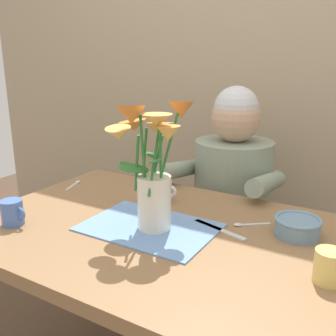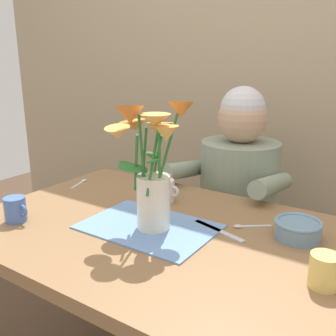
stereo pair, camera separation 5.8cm
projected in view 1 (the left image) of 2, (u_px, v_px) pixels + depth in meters
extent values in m
cube|color=tan|center=(271.00, 57.00, 1.90)|extent=(4.00, 0.10, 2.50)
cube|color=olive|center=(161.00, 234.00, 1.18)|extent=(1.20, 0.80, 0.04)
cylinder|color=olive|center=(103.00, 252.00, 1.82)|extent=(0.06, 0.06, 0.70)
cylinder|color=#4C4C56|center=(228.00, 283.00, 1.84)|extent=(0.30, 0.30, 0.40)
cylinder|color=gray|center=(232.00, 196.00, 1.71)|extent=(0.34, 0.34, 0.50)
sphere|color=tan|center=(236.00, 118.00, 1.62)|extent=(0.21, 0.21, 0.21)
sphere|color=silver|center=(236.00, 108.00, 1.60)|extent=(0.19, 0.19, 0.19)
cylinder|color=gray|center=(180.00, 169.00, 1.65)|extent=(0.07, 0.33, 0.12)
cylinder|color=gray|center=(266.00, 183.00, 1.47)|extent=(0.07, 0.33, 0.12)
cube|color=#6B93D1|center=(149.00, 227.00, 1.17)|extent=(0.40, 0.28, 0.00)
cylinder|color=silver|center=(154.00, 203.00, 1.14)|extent=(0.10, 0.10, 0.17)
cylinder|color=#2D7533|center=(161.00, 164.00, 1.09)|extent=(0.01, 0.01, 0.19)
cone|color=#EFA84C|center=(168.00, 133.00, 1.05)|extent=(0.09, 0.09, 0.04)
sphere|color=#E5D14C|center=(168.00, 132.00, 1.04)|extent=(0.02, 0.02, 0.02)
cylinder|color=#2D7533|center=(168.00, 152.00, 1.12)|extent=(0.04, 0.07, 0.23)
cone|color=orange|center=(181.00, 110.00, 1.11)|extent=(0.11, 0.11, 0.06)
sphere|color=#E5D14C|center=(181.00, 108.00, 1.11)|extent=(0.02, 0.02, 0.02)
cylinder|color=#2D7533|center=(157.00, 161.00, 1.14)|extent=(0.06, 0.04, 0.17)
cone|color=#EFA84C|center=(160.00, 130.00, 1.15)|extent=(0.12, 0.13, 0.05)
sphere|color=#E5D14C|center=(160.00, 128.00, 1.14)|extent=(0.02, 0.02, 0.02)
cylinder|color=#2D7533|center=(144.00, 159.00, 1.14)|extent=(0.03, 0.01, 0.19)
cone|color=orange|center=(133.00, 126.00, 1.14)|extent=(0.11, 0.11, 0.04)
sphere|color=#E5D14C|center=(133.00, 124.00, 1.14)|extent=(0.02, 0.02, 0.02)
cylinder|color=#2D7533|center=(137.00, 164.00, 1.10)|extent=(0.04, 0.03, 0.18)
cone|color=#EFA84C|center=(119.00, 134.00, 1.07)|extent=(0.09, 0.09, 0.05)
sphere|color=#E5D14C|center=(118.00, 132.00, 1.07)|extent=(0.02, 0.02, 0.02)
cylinder|color=#2D7533|center=(143.00, 156.00, 1.08)|extent=(0.01, 0.04, 0.23)
cone|color=orange|center=(131.00, 115.00, 1.04)|extent=(0.12, 0.12, 0.06)
sphere|color=#E5D14C|center=(131.00, 113.00, 1.03)|extent=(0.02, 0.02, 0.02)
cylinder|color=#2D7533|center=(155.00, 158.00, 1.08)|extent=(0.01, 0.08, 0.21)
cone|color=#EFA84C|center=(157.00, 120.00, 1.03)|extent=(0.10, 0.10, 0.03)
sphere|color=#E5D14C|center=(157.00, 118.00, 1.03)|extent=(0.02, 0.02, 0.02)
ellipsoid|color=#2D7533|center=(134.00, 167.00, 1.12)|extent=(0.10, 0.07, 0.04)
ellipsoid|color=#2D7533|center=(152.00, 155.00, 1.16)|extent=(0.09, 0.10, 0.03)
ellipsoid|color=#2D7533|center=(133.00, 168.00, 1.10)|extent=(0.09, 0.09, 0.04)
ellipsoid|color=#2D7533|center=(155.00, 161.00, 1.04)|extent=(0.08, 0.10, 0.04)
cylinder|color=#6689A8|center=(297.00, 228.00, 1.12)|extent=(0.13, 0.13, 0.05)
torus|color=#6689A8|center=(298.00, 220.00, 1.11)|extent=(0.14, 0.14, 0.01)
cube|color=silver|center=(219.00, 230.00, 1.16)|extent=(0.19, 0.07, 0.00)
cylinder|color=silver|center=(162.00, 190.00, 1.39)|extent=(0.07, 0.07, 0.08)
torus|color=silver|center=(171.00, 191.00, 1.37)|extent=(0.04, 0.01, 0.04)
cylinder|color=#476BB7|center=(12.00, 212.00, 1.19)|extent=(0.07, 0.07, 0.08)
torus|color=#476BB7|center=(20.00, 214.00, 1.17)|extent=(0.04, 0.01, 0.04)
cylinder|color=#E5C666|center=(329.00, 267.00, 0.88)|extent=(0.07, 0.07, 0.08)
cube|color=silver|center=(255.00, 224.00, 1.19)|extent=(0.09, 0.07, 0.00)
ellipsoid|color=silver|center=(238.00, 225.00, 1.19)|extent=(0.03, 0.03, 0.01)
cube|color=silver|center=(72.00, 186.00, 1.55)|extent=(0.04, 0.10, 0.00)
ellipsoid|color=silver|center=(78.00, 182.00, 1.60)|extent=(0.03, 0.03, 0.01)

